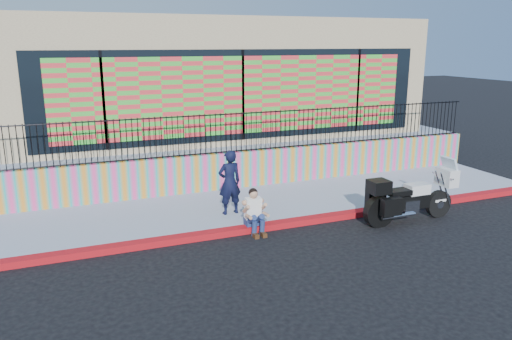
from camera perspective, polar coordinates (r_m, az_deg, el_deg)
ground at (r=12.71m, az=5.10°, el=-6.19°), size 90.00×90.00×0.00m
red_curb at (r=12.68m, az=5.11°, el=-5.87°), size 16.00×0.30×0.15m
sidewalk at (r=14.09m, az=2.07°, el=-3.73°), size 16.00×3.00×0.15m
mural_wall at (r=15.33m, az=-0.32°, el=0.21°), size 16.00×0.20×1.10m
metal_fence at (r=15.09m, az=-0.33°, el=4.45°), size 15.80×0.04×1.20m
elevated_platform at (r=20.07m, az=-5.69°, el=3.31°), size 16.00×10.00×1.25m
storefront_building at (r=19.53m, az=-5.70°, el=10.77°), size 14.00×8.06×4.00m
police_motorcycle at (r=13.20m, az=17.06°, el=-2.93°), size 2.57×0.85×1.60m
police_officer at (r=12.76m, az=-3.04°, el=-1.40°), size 0.64×0.44×1.68m
seated_man at (r=11.94m, az=-0.09°, el=-5.21°), size 0.54×0.71×1.06m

